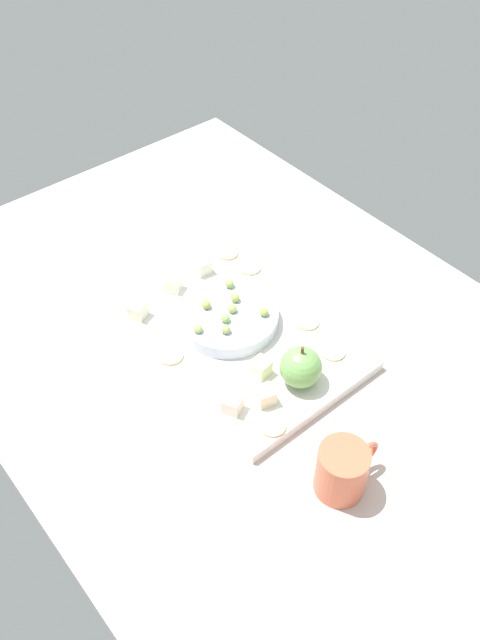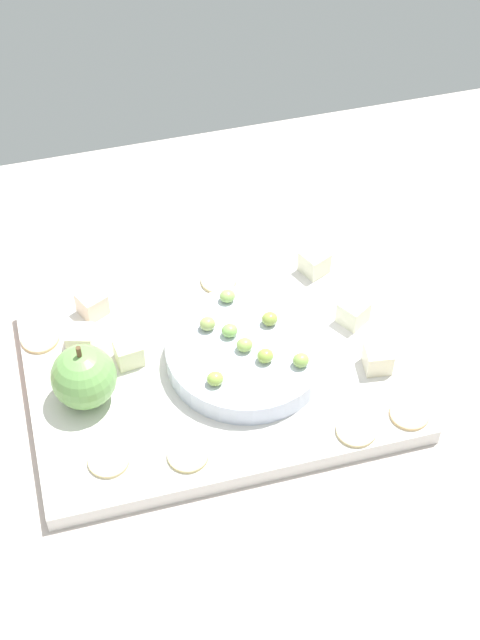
% 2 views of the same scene
% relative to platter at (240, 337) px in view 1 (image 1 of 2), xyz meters
% --- Properties ---
extents(table, '(1.24, 0.84, 0.03)m').
position_rel_platter_xyz_m(table, '(0.01, 0.01, -0.03)').
color(table, '#C1B3AA').
rests_on(table, ground).
extents(platter, '(0.39, 0.28, 0.02)m').
position_rel_platter_xyz_m(platter, '(0.00, 0.00, 0.00)').
color(platter, silver).
rests_on(platter, table).
extents(serving_dish, '(0.17, 0.17, 0.03)m').
position_rel_platter_xyz_m(serving_dish, '(-0.03, 0.00, 0.02)').
color(serving_dish, silver).
rests_on(serving_dish, platter).
extents(apple_whole, '(0.07, 0.07, 0.07)m').
position_rel_platter_xyz_m(apple_whole, '(0.14, 0.01, 0.04)').
color(apple_whole, '#70AB56').
rests_on(apple_whole, platter).
extents(apple_stem, '(0.01, 0.01, 0.01)m').
position_rel_platter_xyz_m(apple_stem, '(0.14, 0.01, 0.08)').
color(apple_stem, brown).
rests_on(apple_stem, apple_whole).
extents(cheese_cube_0, '(0.04, 0.04, 0.03)m').
position_rel_platter_xyz_m(cheese_cube_0, '(-0.16, -0.02, 0.02)').
color(cheese_cube_0, '#F4F2C9').
rests_on(cheese_cube_0, platter).
extents(cheese_cube_1, '(0.04, 0.04, 0.03)m').
position_rel_platter_xyz_m(cheese_cube_1, '(0.11, -0.11, 0.02)').
color(cheese_cube_1, '#F7E2C9').
rests_on(cheese_cube_1, platter).
extents(cheese_cube_2, '(0.03, 0.03, 0.03)m').
position_rel_platter_xyz_m(cheese_cube_2, '(-0.16, 0.04, 0.02)').
color(cheese_cube_2, '#F3E9C5').
rests_on(cheese_cube_2, platter).
extents(cheese_cube_3, '(0.04, 0.04, 0.03)m').
position_rel_platter_xyz_m(cheese_cube_3, '(-0.14, -0.11, 0.02)').
color(cheese_cube_3, '#F0EEC7').
rests_on(cheese_cube_3, platter).
extents(cheese_cube_4, '(0.03, 0.03, 0.03)m').
position_rel_platter_xyz_m(cheese_cube_4, '(0.13, -0.06, 0.02)').
color(cheese_cube_4, '#F4E7BE').
rests_on(cheese_cube_4, platter).
extents(cheese_cube_5, '(0.03, 0.03, 0.03)m').
position_rel_platter_xyz_m(cheese_cube_5, '(0.09, -0.03, 0.02)').
color(cheese_cube_5, '#F1F2BD').
rests_on(cheese_cube_5, platter).
extents(cracker_0, '(0.04, 0.04, 0.00)m').
position_rel_platter_xyz_m(cracker_0, '(0.17, -0.08, 0.01)').
color(cracker_0, '#E0BA85').
rests_on(cracker_0, platter).
extents(cracker_1, '(0.04, 0.04, 0.00)m').
position_rel_platter_xyz_m(cracker_1, '(-0.17, 0.11, 0.01)').
color(cracker_1, '#E4BB7F').
rests_on(cracker_1, platter).
extents(cracker_2, '(0.04, 0.04, 0.00)m').
position_rel_platter_xyz_m(cracker_2, '(-0.11, 0.12, 0.01)').
color(cracker_2, '#D6BE87').
rests_on(cracker_2, platter).
extents(cracker_3, '(0.04, 0.04, 0.00)m').
position_rel_platter_xyz_m(cracker_3, '(0.13, 0.09, 0.01)').
color(cracker_3, beige).
rests_on(cracker_3, platter).
extents(cracker_4, '(0.04, 0.04, 0.00)m').
position_rel_platter_xyz_m(cracker_4, '(-0.03, -0.12, 0.01)').
color(cracker_4, '#DBC284').
rests_on(cracker_4, platter).
extents(cracker_5, '(0.04, 0.04, 0.00)m').
position_rel_platter_xyz_m(cracker_5, '(0.05, 0.10, 0.01)').
color(cracker_5, '#D4C080').
rests_on(cracker_5, platter).
extents(grape_0, '(0.02, 0.02, 0.01)m').
position_rel_platter_xyz_m(grape_0, '(-0.05, 0.03, 0.04)').
color(grape_0, '#97B94A').
rests_on(grape_0, serving_dish).
extents(grape_1, '(0.02, 0.02, 0.01)m').
position_rel_platter_xyz_m(grape_1, '(0.01, 0.04, 0.04)').
color(grape_1, '#99BB4E').
rests_on(grape_1, serving_dish).
extents(grape_2, '(0.02, 0.02, 0.01)m').
position_rel_platter_xyz_m(grape_2, '(-0.08, 0.04, 0.04)').
color(grape_2, '#95BE57').
rests_on(grape_2, serving_dish).
extents(grape_3, '(0.02, 0.02, 0.01)m').
position_rel_platter_xyz_m(grape_3, '(-0.03, -0.06, 0.04)').
color(grape_3, '#98C362').
rests_on(grape_3, serving_dish).
extents(grape_4, '(0.02, 0.02, 0.01)m').
position_rel_platter_xyz_m(grape_4, '(0.00, -0.03, 0.04)').
color(grape_4, '#9FB560').
rests_on(grape_4, serving_dish).
extents(grape_5, '(0.02, 0.02, 0.01)m').
position_rel_platter_xyz_m(grape_5, '(-0.02, -0.02, 0.04)').
color(grape_5, '#8AC25E').
rests_on(grape_5, serving_dish).
extents(grape_6, '(0.02, 0.02, 0.01)m').
position_rel_platter_xyz_m(grape_6, '(-0.03, 0.01, 0.04)').
color(grape_6, '#9EC35C').
rests_on(grape_6, serving_dish).
extents(grape_7, '(0.02, 0.02, 0.01)m').
position_rel_platter_xyz_m(grape_7, '(-0.06, -0.02, 0.04)').
color(grape_7, '#98AF4A').
rests_on(grape_7, serving_dish).
extents(cup, '(0.07, 0.10, 0.08)m').
position_rel_platter_xyz_m(cup, '(0.30, -0.07, 0.03)').
color(cup, '#D76142').
rests_on(cup, table).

